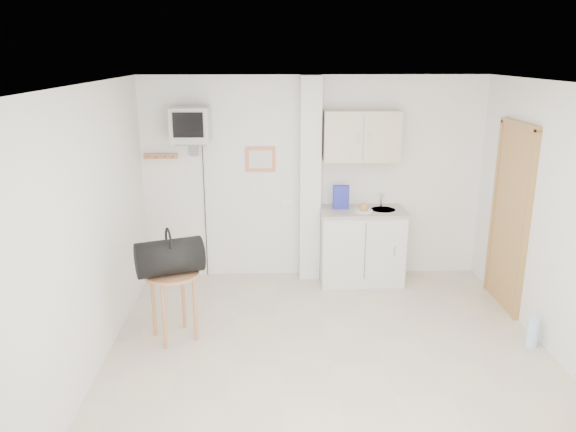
{
  "coord_description": "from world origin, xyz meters",
  "views": [
    {
      "loc": [
        -0.56,
        -4.53,
        2.74
      ],
      "look_at": [
        -0.38,
        0.6,
        1.25
      ],
      "focal_mm": 35.0,
      "sensor_mm": 36.0,
      "label": 1
    }
  ],
  "objects_px": {
    "round_table": "(173,284)",
    "water_bottle": "(533,332)",
    "crt_television": "(191,126)",
    "duffel_bag": "(169,257)"
  },
  "relations": [
    {
      "from": "round_table",
      "to": "water_bottle",
      "type": "xyz_separation_m",
      "value": [
        3.48,
        -0.3,
        -0.43
      ]
    },
    {
      "from": "water_bottle",
      "to": "round_table",
      "type": "bearing_deg",
      "value": 175.03
    },
    {
      "from": "round_table",
      "to": "crt_television",
      "type": "bearing_deg",
      "value": 87.92
    },
    {
      "from": "water_bottle",
      "to": "duffel_bag",
      "type": "bearing_deg",
      "value": 175.55
    },
    {
      "from": "crt_television",
      "to": "water_bottle",
      "type": "bearing_deg",
      "value": -27.05
    },
    {
      "from": "round_table",
      "to": "duffel_bag",
      "type": "distance_m",
      "value": 0.29
    },
    {
      "from": "duffel_bag",
      "to": "water_bottle",
      "type": "relative_size",
      "value": 2.12
    },
    {
      "from": "crt_television",
      "to": "water_bottle",
      "type": "height_order",
      "value": "crt_television"
    },
    {
      "from": "round_table",
      "to": "duffel_bag",
      "type": "bearing_deg",
      "value": -105.99
    },
    {
      "from": "crt_television",
      "to": "duffel_bag",
      "type": "distance_m",
      "value": 1.82
    }
  ]
}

